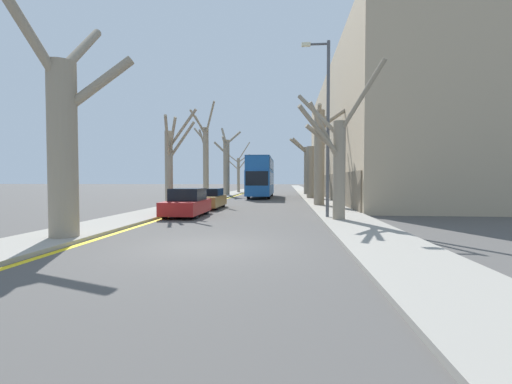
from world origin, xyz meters
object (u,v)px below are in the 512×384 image
Objects in this scene: street_tree_left_0 at (64,134)px; street_tree_left_3 at (226,164)px; parked_car_0 at (187,203)px; street_tree_left_1 at (170,164)px; double_decker_bus at (261,175)px; street_tree_right_0 at (337,158)px; street_tree_right_2 at (312,170)px; parked_car_1 at (208,199)px; lamp_post at (326,121)px; street_tree_left_2 at (205,157)px; street_tree_right_1 at (321,153)px; street_tree_right_3 at (307,167)px; street_tree_left_4 at (239,172)px.

street_tree_left_3 is at bearing 90.47° from street_tree_left_0.
street_tree_left_3 reaches higher than street_tree_left_0.
street_tree_left_0 is 2.01× the size of parked_car_0.
street_tree_left_1 is 18.28m from double_decker_bus.
double_decker_bus is at bearing -38.04° from street_tree_left_3.
double_decker_bus is (-5.17, 22.11, -0.49)m from street_tree_right_0.
parked_car_0 is at bearing 166.44° from street_tree_right_0.
street_tree_left_3 reaches higher than street_tree_right_2.
parked_car_1 is (-2.49, -15.18, -1.83)m from double_decker_bus.
lamp_post reaches higher than parked_car_0.
street_tree_left_1 reaches higher than parked_car_0.
street_tree_left_1 is 0.98× the size of street_tree_right_2.
street_tree_left_2 is 11.31m from street_tree_right_1.
lamp_post reaches higher than street_tree_right_2.
street_tree_right_3 is 1.94× the size of parked_car_0.
street_tree_right_1 is 2.01× the size of parked_car_0.
street_tree_left_3 is at bearing 141.96° from double_decker_bus.
double_decker_bus is at bearing 83.00° from parked_car_0.
street_tree_right_2 reaches higher than double_decker_bus.
street_tree_left_4 is at bearing 93.91° from parked_car_1.
double_decker_bus is at bearing 103.16° from street_tree_right_0.
street_tree_right_0 is 10.58m from parked_car_1.
parked_car_0 is 8.42m from lamp_post.
street_tree_right_2 reaches higher than parked_car_1.
street_tree_left_1 is 11.01m from street_tree_right_1.
street_tree_left_4 is at bearing 104.97° from lamp_post.
street_tree_left_1 is 18.03m from street_tree_right_2.
parked_car_0 is 0.98× the size of parked_car_1.
street_tree_left_0 is 1.28× the size of street_tree_right_2.
lamp_post reaches higher than street_tree_left_1.
street_tree_left_3 is 1.38× the size of street_tree_right_2.
street_tree_right_2 is at bearing 24.86° from street_tree_left_2.
street_tree_right_2 is at bearing 57.50° from street_tree_left_1.
street_tree_right_1 reaches higher than street_tree_right_2.
street_tree_left_3 is 11.77m from street_tree_right_2.
double_decker_bus is 2.70× the size of parked_car_1.
street_tree_left_1 is at bearing -124.38° from parked_car_1.
street_tree_left_4 is 1.94× the size of parked_car_1.
street_tree_left_0 reaches higher than street_tree_right_0.
double_decker_bus is 15.50m from parked_car_1.
parked_car_1 is (1.82, 12.59, -2.79)m from street_tree_left_0.
street_tree_right_1 is at bearing 18.73° from parked_car_1.
street_tree_left_0 is 18.06m from street_tree_right_1.
double_decker_bus is (4.26, 17.77, -0.45)m from street_tree_left_1.
double_decker_bus is at bearing -128.42° from street_tree_right_3.
street_tree_right_0 is 1.77× the size of parked_car_0.
street_tree_right_2 is 18.52m from lamp_post.
street_tree_right_0 reaches higher than street_tree_right_2.
street_tree_left_2 is 13.63m from parked_car_0.
street_tree_right_2 is (9.99, -6.14, -0.98)m from street_tree_left_3.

